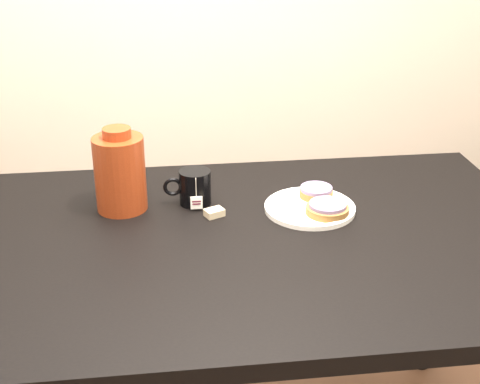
# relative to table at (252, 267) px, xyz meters

# --- Properties ---
(table) EXTENTS (1.40, 0.90, 0.75)m
(table) POSITION_rel_table_xyz_m (0.00, 0.00, 0.00)
(table) COLOR black
(table) RESTS_ON ground_plane
(plate) EXTENTS (0.23, 0.23, 0.02)m
(plate) POSITION_rel_table_xyz_m (0.16, 0.12, 0.09)
(plate) COLOR white
(plate) RESTS_ON table
(bagel_back) EXTENTS (0.11, 0.11, 0.03)m
(bagel_back) POSITION_rel_table_xyz_m (0.19, 0.17, 0.11)
(bagel_back) COLOR brown
(bagel_back) RESTS_ON plate
(bagel_front) EXTENTS (0.14, 0.14, 0.03)m
(bagel_front) POSITION_rel_table_xyz_m (0.19, 0.07, 0.11)
(bagel_front) COLOR brown
(bagel_front) RESTS_ON plate
(mug) EXTENTS (0.12, 0.09, 0.09)m
(mug) POSITION_rel_table_xyz_m (-0.12, 0.19, 0.13)
(mug) COLOR black
(mug) RESTS_ON table
(teabag_pouch) EXTENTS (0.05, 0.05, 0.02)m
(teabag_pouch) POSITION_rel_table_xyz_m (-0.08, 0.12, 0.09)
(teabag_pouch) COLOR #C6B793
(teabag_pouch) RESTS_ON table
(bagel_package) EXTENTS (0.15, 0.15, 0.21)m
(bagel_package) POSITION_rel_table_xyz_m (-0.30, 0.19, 0.18)
(bagel_package) COLOR #611D0C
(bagel_package) RESTS_ON table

